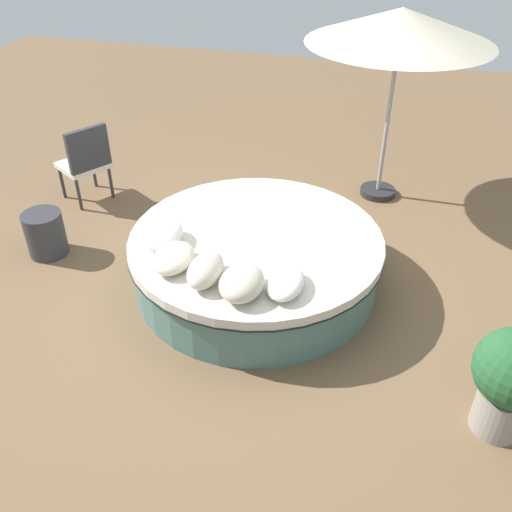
# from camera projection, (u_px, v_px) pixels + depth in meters

# --- Properties ---
(ground_plane) EXTENTS (16.00, 16.00, 0.00)m
(ground_plane) POSITION_uv_depth(u_px,v_px,m) (256.00, 283.00, 5.64)
(ground_plane) COLOR brown
(round_bed) EXTENTS (2.44, 2.44, 0.56)m
(round_bed) POSITION_uv_depth(u_px,v_px,m) (256.00, 260.00, 5.47)
(round_bed) COLOR #4C726B
(round_bed) RESTS_ON ground_plane
(throw_pillow_0) EXTENTS (0.50, 0.33, 0.19)m
(throw_pillow_0) POSITION_uv_depth(u_px,v_px,m) (164.00, 236.00, 5.16)
(throw_pillow_0) COLOR white
(throw_pillow_0) RESTS_ON round_bed
(throw_pillow_1) EXTENTS (0.48, 0.35, 0.17)m
(throw_pillow_1) POSITION_uv_depth(u_px,v_px,m) (173.00, 258.00, 4.89)
(throw_pillow_1) COLOR beige
(throw_pillow_1) RESTS_ON round_bed
(throw_pillow_2) EXTENTS (0.49, 0.28, 0.21)m
(throw_pillow_2) POSITION_uv_depth(u_px,v_px,m) (205.00, 270.00, 4.71)
(throw_pillow_2) COLOR beige
(throw_pillow_2) RESTS_ON round_bed
(throw_pillow_3) EXTENTS (0.48, 0.36, 0.22)m
(throw_pillow_3) POSITION_uv_depth(u_px,v_px,m) (242.00, 283.00, 4.56)
(throw_pillow_3) COLOR beige
(throw_pillow_3) RESTS_ON round_bed
(throw_pillow_4) EXTENTS (0.49, 0.31, 0.14)m
(throw_pillow_4) POSITION_uv_depth(u_px,v_px,m) (285.00, 282.00, 4.62)
(throw_pillow_4) COLOR white
(throw_pillow_4) RESTS_ON round_bed
(patio_chair) EXTENTS (0.70, 0.70, 0.98)m
(patio_chair) POSITION_uv_depth(u_px,v_px,m) (86.00, 159.00, 6.70)
(patio_chair) COLOR #333338
(patio_chair) RESTS_ON ground_plane
(patio_umbrella) EXTENTS (2.06, 2.06, 2.23)m
(patio_umbrella) POSITION_uv_depth(u_px,v_px,m) (401.00, 28.00, 5.98)
(patio_umbrella) COLOR #262628
(patio_umbrella) RESTS_ON ground_plane
(planter) EXTENTS (0.58, 0.58, 0.90)m
(planter) POSITION_uv_depth(u_px,v_px,m) (512.00, 378.00, 3.91)
(planter) COLOR gray
(planter) RESTS_ON ground_plane
(side_table) EXTENTS (0.41, 0.41, 0.49)m
(side_table) POSITION_uv_depth(u_px,v_px,m) (45.00, 234.00, 5.94)
(side_table) COLOR #333338
(side_table) RESTS_ON ground_plane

